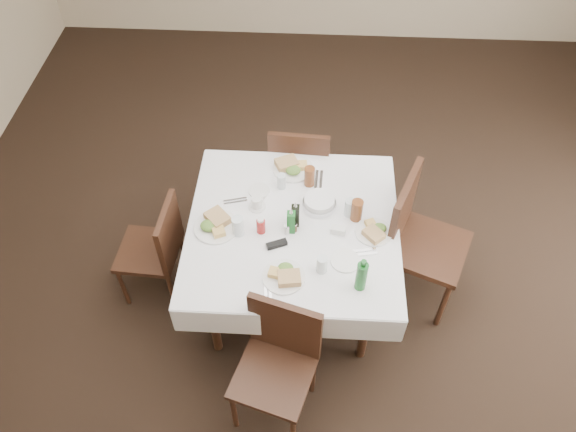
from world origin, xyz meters
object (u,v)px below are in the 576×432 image
object	(u,v)px
water_w	(238,226)
bread_basket	(319,203)
chair_south	(279,356)
coffee_mug	(257,203)
oil_cruet_dark	(295,215)
oil_cruet_green	(291,221)
chair_east	(416,234)
water_e	(350,208)
dining_table	(293,232)
green_bottle	(361,276)
chair_north	(299,166)
chair_west	(158,246)
ketchup_bottle	(261,226)
water_s	(322,264)
water_n	(282,181)

from	to	relation	value
water_w	bread_basket	distance (m)	0.56
chair_south	coffee_mug	bearing A→B (deg)	102.00
oil_cruet_dark	oil_cruet_green	size ratio (longest dim) A/B	0.98
chair_east	water_e	size ratio (longest dim) A/B	8.16
dining_table	green_bottle	bearing A→B (deg)	-47.90
water_e	coffee_mug	xyz separation A→B (m)	(-0.60, 0.03, -0.03)
chair_south	green_bottle	size ratio (longest dim) A/B	3.65
chair_south	water_e	bearing A→B (deg)	66.08
water_e	chair_north	bearing A→B (deg)	116.95
chair_south	chair_west	size ratio (longest dim) A/B	1.07
chair_north	ketchup_bottle	bearing A→B (deg)	-103.90
water_w	bread_basket	world-z (taller)	water_w
chair_east	oil_cruet_green	distance (m)	0.88
chair_north	ketchup_bottle	xyz separation A→B (m)	(-0.21, -0.85, 0.29)
chair_east	chair_south	bearing A→B (deg)	-133.88
chair_east	water_s	size ratio (longest dim) A/B	8.67
water_w	water_n	bearing A→B (deg)	59.36
bread_basket	ketchup_bottle	world-z (taller)	ketchup_bottle
water_n	oil_cruet_green	xyz separation A→B (m)	(0.08, -0.38, 0.04)
water_e	oil_cruet_dark	distance (m)	0.36
dining_table	water_n	size ratio (longest dim) A/B	12.14
chair_south	coffee_mug	distance (m)	0.99
chair_east	bread_basket	bearing A→B (deg)	174.37
bread_basket	coffee_mug	size ratio (longest dim) A/B	1.90
chair_west	green_bottle	size ratio (longest dim) A/B	3.40
water_e	oil_cruet_green	xyz separation A→B (m)	(-0.37, -0.16, 0.03)
coffee_mug	ketchup_bottle	bearing A→B (deg)	-78.22
chair_west	water_s	bearing A→B (deg)	-17.26
chair_south	coffee_mug	world-z (taller)	chair_south
water_w	ketchup_bottle	world-z (taller)	water_w
water_s	water_w	xyz separation A→B (m)	(-0.52, 0.26, 0.01)
water_w	ketchup_bottle	bearing A→B (deg)	8.34
chair_east	coffee_mug	xyz separation A→B (m)	(-1.06, 0.04, 0.21)
chair_north	oil_cruet_dark	size ratio (longest dim) A/B	4.40
dining_table	green_bottle	distance (m)	0.64
water_e	ketchup_bottle	world-z (taller)	water_e
dining_table	ketchup_bottle	bearing A→B (deg)	-160.96
chair_west	chair_south	bearing A→B (deg)	-42.17
dining_table	chair_west	size ratio (longest dim) A/B	1.58
chair_north	chair_west	size ratio (longest dim) A/B	1.08
oil_cruet_dark	ketchup_bottle	bearing A→B (deg)	-161.13
water_w	dining_table	bearing A→B (deg)	14.74
water_s	dining_table	bearing A→B (deg)	117.89
chair_south	chair_north	bearing A→B (deg)	88.00
chair_north	oil_cruet_dark	xyz separation A→B (m)	(0.00, -0.78, 0.33)
bread_basket	chair_north	bearing A→B (deg)	103.66
chair_west	water_e	size ratio (longest dim) A/B	6.67
chair_north	water_w	distance (m)	0.99
chair_south	oil_cruet_green	distance (m)	0.81
ketchup_bottle	chair_south	bearing A→B (deg)	-77.94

